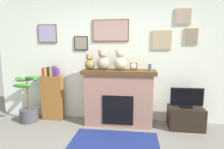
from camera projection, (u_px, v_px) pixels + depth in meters
back_wall at (113, 59)px, 3.88m from camera, size 5.20×0.15×2.60m
fireplace at (119, 97)px, 3.68m from camera, size 1.44×0.53×1.12m
bookshelf at (53, 95)px, 3.90m from camera, size 0.45×0.16×1.17m
potted_plant at (29, 105)px, 3.82m from camera, size 0.59×0.58×0.97m
tv_stand at (185, 118)px, 3.50m from camera, size 0.65×0.40×0.42m
television at (187, 98)px, 3.44m from camera, size 0.61×0.14×0.38m
area_rug at (113, 147)px, 2.87m from camera, size 1.46×1.13×0.01m
candle_jar at (150, 67)px, 3.49m from camera, size 0.06×0.06×0.13m
mantel_clock at (134, 67)px, 3.53m from camera, size 0.14×0.10×0.15m
teddy_bear_grey at (90, 62)px, 3.63m from camera, size 0.20×0.20×0.32m
teddy_bear_cream at (103, 60)px, 3.59m from camera, size 0.26×0.26×0.41m
teddy_bear_tan at (120, 60)px, 3.55m from camera, size 0.27×0.27×0.43m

